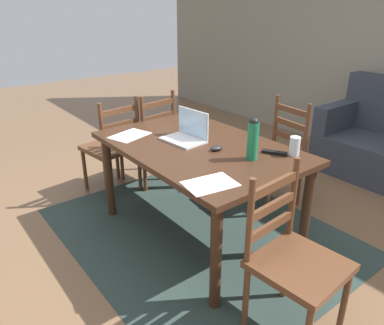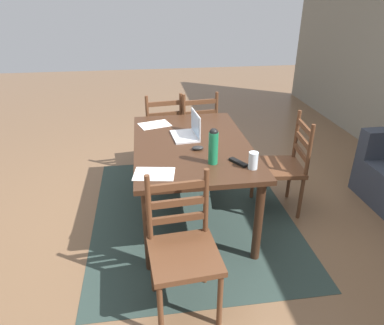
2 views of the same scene
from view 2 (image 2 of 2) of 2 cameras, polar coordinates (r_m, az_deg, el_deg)
ground_plane at (r=3.46m, az=-0.07°, el=-8.32°), size 14.00×14.00×0.00m
area_rug at (r=3.46m, az=-0.07°, el=-8.28°), size 2.31×1.87×0.01m
dining_table at (r=3.13m, az=-0.08°, el=1.76°), size 1.54×1.01×0.76m
chair_right_near at (r=2.32m, az=-1.47°, el=-14.09°), size 0.47×0.47×0.95m
chair_left_far at (r=4.20m, az=0.70°, el=5.37°), size 0.49×0.49×0.95m
chair_left_near at (r=4.16m, az=-4.83°, el=5.07°), size 0.49×0.49×0.95m
chair_far_head at (r=3.43m, az=14.57°, el=-0.56°), size 0.49×0.49×0.95m
laptop at (r=3.20m, az=-0.42°, el=5.22°), size 0.34×0.25×0.23m
water_bottle at (r=2.66m, az=3.50°, el=2.78°), size 0.07×0.07×0.29m
drinking_glass at (r=2.65m, az=9.96°, el=0.33°), size 0.07×0.07×0.13m
computer_mouse at (r=2.94m, az=0.93°, el=2.40°), size 0.06×0.10×0.03m
tv_remote at (r=2.74m, az=7.55°, el=0.05°), size 0.17×0.12×0.02m
paper_stack_left at (r=3.53m, az=-6.11°, el=6.17°), size 0.29×0.34×0.00m
paper_stack_right at (r=2.58m, az=-6.20°, el=-1.86°), size 0.26×0.33×0.00m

